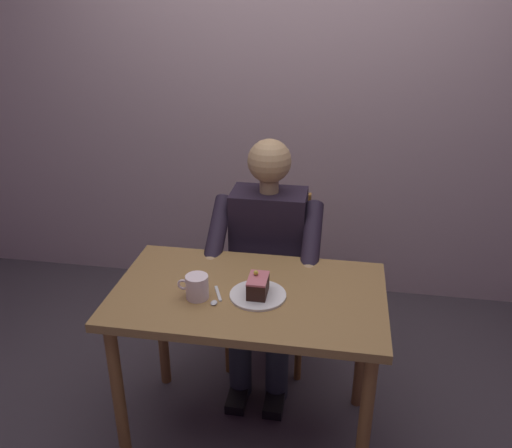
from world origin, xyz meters
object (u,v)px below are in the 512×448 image
(chair, at_px, (271,270))
(coffee_cup, at_px, (197,286))
(dining_table, at_px, (249,312))
(seated_person, at_px, (266,261))
(cake_slice, at_px, (258,286))
(dessert_spoon, at_px, (216,298))

(chair, xyz_separation_m, coffee_cup, (0.19, 0.72, 0.32))
(dining_table, distance_m, seated_person, 0.47)
(dining_table, bearing_deg, seated_person, -90.00)
(dining_table, height_order, cake_slice, cake_slice)
(coffee_cup, bearing_deg, seated_person, -108.94)
(seated_person, xyz_separation_m, cake_slice, (-0.04, 0.50, 0.16))
(coffee_cup, xyz_separation_m, dessert_spoon, (-0.07, 0.00, -0.05))
(dining_table, distance_m, coffee_cup, 0.25)
(chair, height_order, seated_person, seated_person)
(coffee_cup, bearing_deg, chair, -104.66)
(chair, bearing_deg, coffee_cup, 75.34)
(cake_slice, height_order, dessert_spoon, cake_slice)
(dessert_spoon, bearing_deg, chair, -98.98)
(chair, distance_m, seated_person, 0.23)
(cake_slice, relative_size, dessert_spoon, 0.84)
(chair, height_order, dessert_spoon, chair)
(seated_person, xyz_separation_m, coffee_cup, (0.19, 0.55, 0.17))
(coffee_cup, bearing_deg, dessert_spoon, 178.78)
(coffee_cup, relative_size, dessert_spoon, 0.88)
(chair, relative_size, cake_slice, 7.44)
(dining_table, xyz_separation_m, dessert_spoon, (0.11, 0.08, 0.10))
(seated_person, xyz_separation_m, dessert_spoon, (0.11, 0.55, 0.12))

